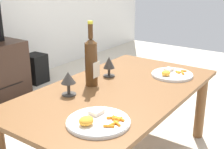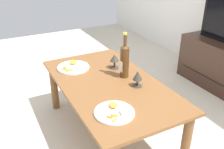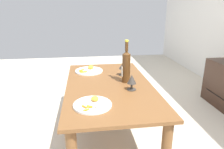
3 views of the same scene
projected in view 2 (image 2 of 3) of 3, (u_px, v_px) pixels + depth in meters
The scene contains 7 objects.
ground_plane at pixel (110, 132), 2.27m from camera, with size 6.40×6.40×0.00m, color beige.
dining_table at pixel (109, 91), 2.08m from camera, with size 1.34×0.75×0.50m.
wine_bottle at pixel (125, 60), 2.07m from camera, with size 0.07×0.08×0.38m.
goblet_left at pixel (115, 59), 2.26m from camera, with size 0.08×0.08×0.13m.
goblet_right at pixel (138, 76), 1.96m from camera, with size 0.08×0.08×0.13m.
dinner_plate_left at pixel (73, 67), 2.29m from camera, with size 0.29×0.29×0.05m.
dinner_plate_right at pixel (114, 112), 1.66m from camera, with size 0.27×0.27×0.05m.
Camera 2 is at (1.61, -0.81, 1.47)m, focal length 40.61 mm.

